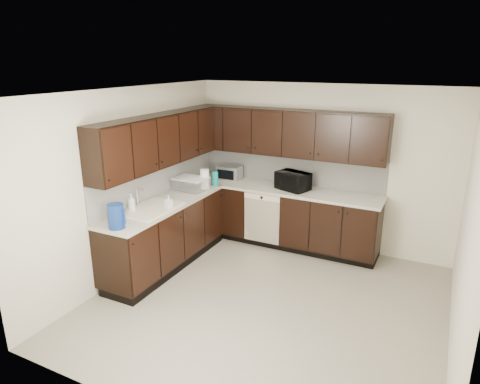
% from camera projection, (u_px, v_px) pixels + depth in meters
% --- Properties ---
extents(floor, '(4.00, 4.00, 0.00)m').
position_uv_depth(floor, '(267.00, 303.00, 5.19)').
color(floor, gray).
rests_on(floor, ground).
extents(ceiling, '(4.00, 4.00, 0.00)m').
position_uv_depth(ceiling, '(272.00, 93.00, 4.45)').
color(ceiling, white).
rests_on(ceiling, wall_back).
extents(wall_back, '(4.00, 0.02, 2.50)m').
position_uv_depth(wall_back, '(320.00, 167.00, 6.53)').
color(wall_back, beige).
rests_on(wall_back, floor).
extents(wall_left, '(0.02, 4.00, 2.50)m').
position_uv_depth(wall_left, '(130.00, 184.00, 5.67)').
color(wall_left, beige).
rests_on(wall_left, floor).
extents(wall_right, '(0.02, 4.00, 2.50)m').
position_uv_depth(wall_right, '(468.00, 238.00, 3.97)').
color(wall_right, beige).
rests_on(wall_right, floor).
extents(wall_front, '(4.00, 0.02, 2.50)m').
position_uv_depth(wall_front, '(162.00, 287.00, 3.11)').
color(wall_front, beige).
rests_on(wall_front, floor).
extents(lower_cabinets, '(3.00, 2.80, 0.90)m').
position_uv_depth(lower_cabinets, '(235.00, 227.00, 6.45)').
color(lower_cabinets, black).
rests_on(lower_cabinets, floor).
extents(countertop, '(3.03, 2.83, 0.04)m').
position_uv_depth(countertop, '(235.00, 195.00, 6.29)').
color(countertop, '#B7B2A0').
rests_on(countertop, lower_cabinets).
extents(backsplash, '(3.00, 2.80, 0.48)m').
position_uv_depth(backsplash, '(229.00, 173.00, 6.49)').
color(backsplash, '#B7B7B3').
rests_on(backsplash, countertop).
extents(upper_cabinets, '(3.00, 2.80, 0.70)m').
position_uv_depth(upper_cabinets, '(232.00, 136.00, 6.16)').
color(upper_cabinets, black).
rests_on(upper_cabinets, wall_back).
extents(dishwasher, '(0.58, 0.04, 0.78)m').
position_uv_depth(dishwasher, '(262.00, 215.00, 6.53)').
color(dishwasher, beige).
rests_on(dishwasher, lower_cabinets).
extents(sink, '(0.54, 0.82, 0.42)m').
position_uv_depth(sink, '(151.00, 214.00, 5.64)').
color(sink, beige).
rests_on(sink, countertop).
extents(microwave, '(0.56, 0.47, 0.27)m').
position_uv_depth(microwave, '(293.00, 181.00, 6.44)').
color(microwave, black).
rests_on(microwave, countertop).
extents(soap_bottle_a, '(0.10, 0.10, 0.18)m').
position_uv_depth(soap_bottle_a, '(169.00, 202.00, 5.64)').
color(soap_bottle_a, gray).
rests_on(soap_bottle_a, countertop).
extents(soap_bottle_b, '(0.12, 0.12, 0.25)m').
position_uv_depth(soap_bottle_b, '(132.00, 203.00, 5.50)').
color(soap_bottle_b, gray).
rests_on(soap_bottle_b, countertop).
extents(toaster_oven, '(0.39, 0.30, 0.23)m').
position_uv_depth(toaster_oven, '(230.00, 173.00, 6.98)').
color(toaster_oven, '#ADADAF').
rests_on(toaster_oven, countertop).
extents(storage_bin, '(0.50, 0.40, 0.18)m').
position_uv_depth(storage_bin, '(191.00, 184.00, 6.44)').
color(storage_bin, silver).
rests_on(storage_bin, countertop).
extents(blue_pitcher, '(0.20, 0.20, 0.29)m').
position_uv_depth(blue_pitcher, '(116.00, 216.00, 4.97)').
color(blue_pitcher, navy).
rests_on(blue_pitcher, countertop).
extents(teal_tumbler, '(0.13, 0.13, 0.22)m').
position_uv_depth(teal_tumbler, '(215.00, 178.00, 6.66)').
color(teal_tumbler, '#0C8A7E').
rests_on(teal_tumbler, countertop).
extents(paper_towel_roll, '(0.18, 0.18, 0.29)m').
position_uv_depth(paper_towel_roll, '(205.00, 179.00, 6.50)').
color(paper_towel_roll, white).
rests_on(paper_towel_roll, countertop).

